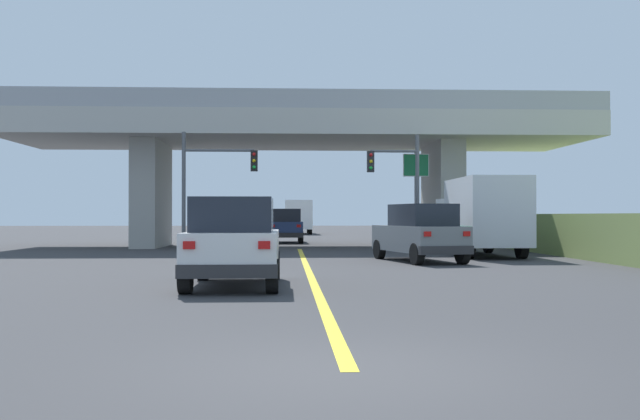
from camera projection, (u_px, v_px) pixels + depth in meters
ground at (298, 246)px, 38.49m from camera, size 160.00×160.00×0.00m
overpass_bridge at (298, 143)px, 38.53m from camera, size 29.41×8.91×7.53m
lane_divider_stripe at (308, 271)px, 21.49m from camera, size 0.20×27.85×0.01m
suv_lead at (234, 242)px, 16.73m from camera, size 2.05×4.40×2.02m
suv_crossing at (420, 233)px, 25.83m from camera, size 2.83×5.04×2.02m
box_truck at (482, 216)px, 29.41m from camera, size 2.33×6.75×3.08m
sedan_oncoming at (286, 226)px, 44.04m from camera, size 2.03×4.52×2.02m
traffic_signal_nearside at (400, 179)px, 33.56m from camera, size 2.40×0.36×5.31m
traffic_signal_farside at (210, 176)px, 33.84m from camera, size 3.48×0.36×5.47m
highway_sign at (416, 178)px, 36.51m from camera, size 1.29×0.17×4.85m
semi_truck_distant at (298, 216)px, 65.11m from camera, size 2.33×7.12×2.94m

